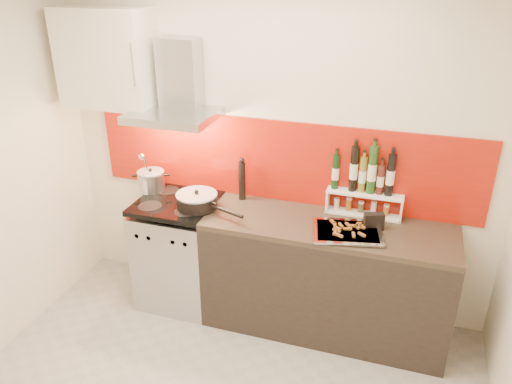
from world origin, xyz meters
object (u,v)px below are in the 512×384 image
(range_stove, at_px, (180,252))
(baking_tray, at_px, (347,232))
(counter, at_px, (325,277))
(stock_pot, at_px, (151,180))
(pepper_mill, at_px, (242,179))
(saute_pan, at_px, (197,200))

(range_stove, bearing_deg, baking_tray, -3.76)
(counter, xyz_separation_m, stock_pot, (-1.48, 0.13, 0.54))
(pepper_mill, bearing_deg, counter, -15.85)
(pepper_mill, bearing_deg, baking_tray, -19.00)
(range_stove, bearing_deg, stock_pot, 155.06)
(stock_pot, bearing_deg, counter, -4.84)
(baking_tray, bearing_deg, pepper_mill, 161.00)
(counter, bearing_deg, range_stove, -179.77)
(counter, distance_m, stock_pot, 1.58)
(counter, relative_size, baking_tray, 3.35)
(range_stove, xyz_separation_m, counter, (1.20, 0.00, 0.01))
(range_stove, xyz_separation_m, pepper_mill, (0.47, 0.21, 0.63))
(counter, bearing_deg, baking_tray, -33.25)
(saute_pan, xyz_separation_m, baking_tray, (1.14, -0.04, -0.05))
(range_stove, distance_m, saute_pan, 0.56)
(range_stove, bearing_deg, saute_pan, -12.96)
(stock_pot, distance_m, saute_pan, 0.52)
(pepper_mill, bearing_deg, range_stove, -155.73)
(range_stove, bearing_deg, counter, 0.23)
(stock_pot, bearing_deg, baking_tray, -7.67)
(counter, height_order, pepper_mill, pepper_mill)
(range_stove, height_order, saute_pan, saute_pan)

